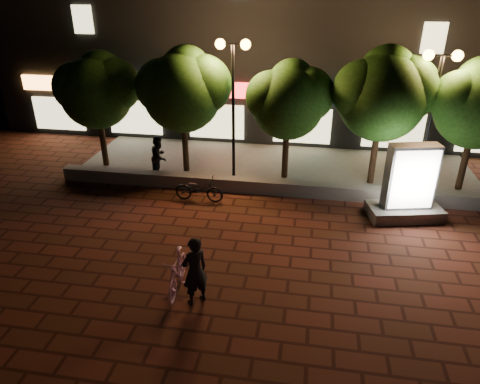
% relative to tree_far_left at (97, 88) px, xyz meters
% --- Properties ---
extents(ground, '(80.00, 80.00, 0.00)m').
position_rel_tree_far_left_xyz_m(ground, '(6.95, -5.46, -3.29)').
color(ground, '#502119').
rests_on(ground, ground).
extents(retaining_wall, '(16.00, 0.45, 0.50)m').
position_rel_tree_far_left_xyz_m(retaining_wall, '(6.95, -1.46, -3.04)').
color(retaining_wall, slate).
rests_on(retaining_wall, ground).
extents(sidewalk, '(16.00, 5.00, 0.08)m').
position_rel_tree_far_left_xyz_m(sidewalk, '(6.95, 1.04, -3.25)').
color(sidewalk, slate).
rests_on(sidewalk, ground).
extents(building_block, '(28.00, 8.12, 11.30)m').
position_rel_tree_far_left_xyz_m(building_block, '(6.94, 7.53, 1.70)').
color(building_block, black).
rests_on(building_block, ground).
extents(tree_far_left, '(3.36, 2.80, 4.63)m').
position_rel_tree_far_left_xyz_m(tree_far_left, '(0.00, 0.00, 0.00)').
color(tree_far_left, black).
rests_on(tree_far_left, sidewalk).
extents(tree_left, '(3.60, 3.00, 4.89)m').
position_rel_tree_far_left_xyz_m(tree_left, '(3.50, 0.00, 0.15)').
color(tree_left, black).
rests_on(tree_left, sidewalk).
extents(tree_mid, '(3.24, 2.70, 4.50)m').
position_rel_tree_far_left_xyz_m(tree_mid, '(7.50, -0.00, -0.08)').
color(tree_mid, black).
rests_on(tree_mid, sidewalk).
extents(tree_right, '(3.72, 3.10, 5.07)m').
position_rel_tree_far_left_xyz_m(tree_right, '(10.80, 0.00, 0.27)').
color(tree_right, black).
rests_on(tree_right, sidewalk).
extents(tree_far_right, '(3.48, 2.90, 4.76)m').
position_rel_tree_far_left_xyz_m(tree_far_right, '(14.00, 0.00, 0.08)').
color(tree_far_right, black).
rests_on(tree_far_right, sidewalk).
extents(street_lamp_left, '(1.26, 0.36, 5.18)m').
position_rel_tree_far_left_xyz_m(street_lamp_left, '(5.45, -0.26, 0.74)').
color(street_lamp_left, black).
rests_on(street_lamp_left, sidewalk).
extents(street_lamp_right, '(1.26, 0.36, 4.98)m').
position_rel_tree_far_left_xyz_m(street_lamp_right, '(12.45, -0.26, 0.60)').
color(street_lamp_right, black).
rests_on(street_lamp_right, sidewalk).
extents(ad_kiosk, '(2.55, 1.67, 2.54)m').
position_rel_tree_far_left_xyz_m(ad_kiosk, '(11.60, -2.52, -2.27)').
color(ad_kiosk, slate).
rests_on(ad_kiosk, ground).
extents(scooter_pink, '(0.60, 1.77, 1.05)m').
position_rel_tree_far_left_xyz_m(scooter_pink, '(5.30, -7.39, -2.77)').
color(scooter_pink, '#CC83B5').
rests_on(scooter_pink, ground).
extents(rider, '(0.78, 0.77, 1.82)m').
position_rel_tree_far_left_xyz_m(rider, '(5.88, -7.79, -2.38)').
color(rider, black).
rests_on(rider, ground).
extents(scooter_parked, '(1.76, 0.65, 0.92)m').
position_rel_tree_far_left_xyz_m(scooter_parked, '(4.61, -2.50, -2.83)').
color(scooter_parked, black).
rests_on(scooter_parked, ground).
extents(pedestrian, '(0.67, 0.84, 1.67)m').
position_rel_tree_far_left_xyz_m(pedestrian, '(2.62, -0.86, -2.38)').
color(pedestrian, black).
rests_on(pedestrian, sidewalk).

